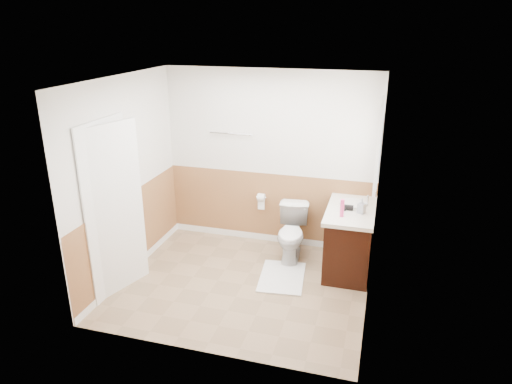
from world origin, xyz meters
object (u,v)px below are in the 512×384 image
(soap_dispenser, at_px, (362,206))
(toilet, at_px, (292,234))
(vanity_cabinet, at_px, (350,240))
(bath_mat, at_px, (282,277))
(lotion_bottle, at_px, (342,208))

(soap_dispenser, bearing_deg, toilet, 167.81)
(toilet, bearing_deg, vanity_cabinet, -11.04)
(vanity_cabinet, bearing_deg, bath_mat, -147.21)
(toilet, xyz_separation_m, vanity_cabinet, (0.78, -0.07, 0.04))
(toilet, distance_m, lotion_bottle, 0.98)
(bath_mat, bearing_deg, vanity_cabinet, 32.79)
(bath_mat, distance_m, vanity_cabinet, 1.01)
(bath_mat, xyz_separation_m, lotion_bottle, (0.68, 0.20, 0.95))
(vanity_cabinet, distance_m, lotion_bottle, 0.65)
(toilet, distance_m, bath_mat, 0.67)
(toilet, relative_size, vanity_cabinet, 0.66)
(vanity_cabinet, relative_size, lotion_bottle, 5.00)
(bath_mat, height_order, soap_dispenser, soap_dispenser)
(bath_mat, distance_m, soap_dispenser, 1.35)
(bath_mat, relative_size, soap_dispenser, 4.27)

